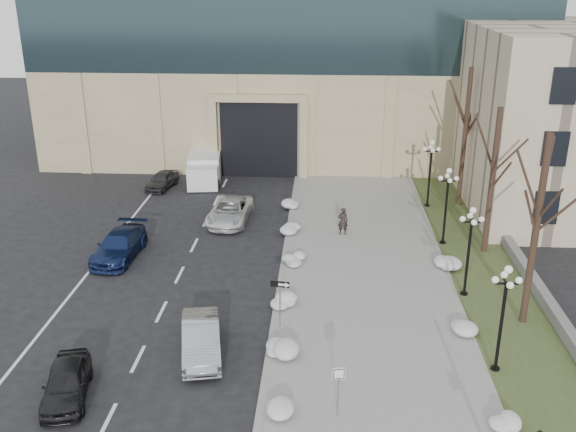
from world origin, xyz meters
name	(u,v)px	position (x,y,z in m)	size (l,w,h in m)	color
sidewalk	(366,279)	(3.50, 14.00, 0.06)	(9.00, 40.00, 0.12)	gray
curb	(281,277)	(-1.00, 14.00, 0.07)	(0.30, 40.00, 0.14)	gray
grass_strip	(491,283)	(10.00, 14.00, 0.05)	(4.00, 40.00, 0.10)	#384422
stone_wall	(520,262)	(12.00, 16.00, 0.35)	(0.50, 30.00, 0.70)	slate
car_a	(66,382)	(-8.45, 3.30, 0.67)	(1.58, 3.92, 1.34)	black
car_b	(201,339)	(-3.88, 6.54, 0.74)	(1.56, 4.49, 1.48)	#95979C
car_c	(119,245)	(-10.37, 16.04, 0.74)	(2.08, 5.12, 1.49)	#16234F
car_d	(230,211)	(-4.92, 22.00, 0.73)	(2.42, 5.25, 1.46)	silver
car_e	(162,180)	(-11.00, 28.54, 0.63)	(1.50, 3.73, 1.27)	#303035
pedestrian	(343,221)	(2.36, 19.98, 0.99)	(0.63, 0.42, 1.74)	black
box_truck	(205,167)	(-8.14, 30.86, 1.03)	(3.04, 6.93, 2.13)	silver
one_way_sign	(283,290)	(-0.55, 8.76, 1.99)	(0.90, 0.28, 2.42)	slate
keep_sign	(339,382)	(1.85, 2.70, 1.57)	(0.46, 0.12, 2.13)	slate
snow_clump_b	(271,416)	(-0.54, 2.24, 0.30)	(1.10, 1.60, 0.36)	silver
snow_clump_c	(280,349)	(-0.54, 6.65, 0.30)	(1.10, 1.60, 0.36)	silver
snow_clump_d	(284,300)	(-0.68, 10.98, 0.30)	(1.10, 1.60, 0.36)	silver
snow_clump_e	(296,259)	(-0.34, 15.77, 0.30)	(1.10, 1.60, 0.36)	silver
snow_clump_f	(291,229)	(-0.85, 20.26, 0.30)	(1.10, 1.60, 0.36)	silver
snow_clump_g	(294,204)	(-0.86, 24.84, 0.30)	(1.10, 1.60, 0.36)	silver
snow_clump_h	(499,419)	(7.59, 2.58, 0.30)	(1.10, 1.60, 0.36)	silver
snow_clump_i	(468,332)	(7.67, 8.49, 0.30)	(1.10, 1.60, 0.36)	silver
snow_clump_j	(443,266)	(7.74, 15.39, 0.30)	(1.10, 1.60, 0.36)	silver
lamppost_a	(504,305)	(8.30, 6.00, 3.07)	(1.18, 1.18, 4.76)	black
lamppost_b	(470,240)	(8.30, 12.50, 3.07)	(1.18, 1.18, 4.76)	black
lamppost_c	(447,196)	(8.30, 19.00, 3.07)	(1.18, 1.18, 4.76)	black
lamppost_d	(430,165)	(8.30, 25.50, 3.07)	(1.18, 1.18, 4.76)	black
tree_near	(540,205)	(10.50, 10.00, 5.83)	(3.20, 3.20, 9.00)	black
tree_mid	(494,161)	(10.50, 18.00, 5.50)	(3.20, 3.20, 8.50)	black
tree_far	(467,118)	(10.50, 26.00, 6.15)	(3.20, 3.20, 9.50)	black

